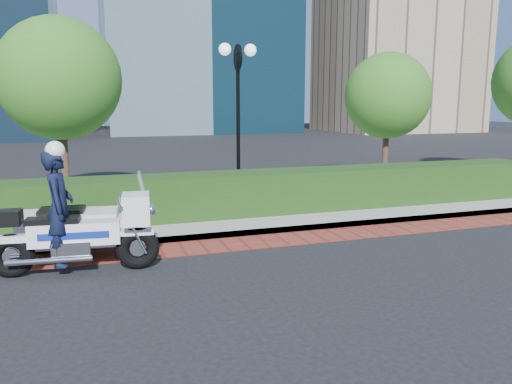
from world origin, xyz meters
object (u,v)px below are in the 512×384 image
object	(u,v)px
lamppost	(238,97)
tree_c	(388,96)
tree_b	(59,79)
police_motorcycle	(71,224)

from	to	relation	value
lamppost	tree_c	world-z (taller)	tree_c
lamppost	tree_c	distance (m)	5.65
lamppost	tree_b	world-z (taller)	tree_b
lamppost	tree_c	bearing A→B (deg)	13.30
police_motorcycle	tree_c	bearing A→B (deg)	35.14
lamppost	police_motorcycle	xyz separation A→B (m)	(-4.24, -4.11, -2.20)
tree_c	police_motorcycle	bearing A→B (deg)	-150.94
tree_b	police_motorcycle	distance (m)	6.04
tree_c	police_motorcycle	distance (m)	11.38
lamppost	police_motorcycle	distance (m)	6.31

